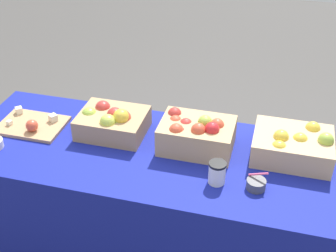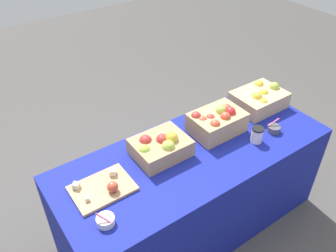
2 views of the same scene
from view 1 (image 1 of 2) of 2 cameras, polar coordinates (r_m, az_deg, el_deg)
name	(u,v)px [view 1 (image 1 of 2)]	position (r m, az deg, el deg)	size (l,w,h in m)	color
ground_plane	(147,249)	(2.85, -2.67, -14.98)	(10.00, 10.00, 0.00)	#474442
table	(145,203)	(2.59, -2.89, -9.53)	(1.90, 0.76, 0.74)	navy
apple_crate_left	(293,145)	(2.34, 15.21, -2.29)	(0.38, 0.30, 0.17)	tan
apple_crate_middle	(196,134)	(2.31, 3.48, -0.94)	(0.37, 0.26, 0.19)	tan
apple_crate_right	(112,121)	(2.45, -6.91, 0.57)	(0.35, 0.28, 0.17)	tan
cutting_board_front	(32,125)	(2.62, -16.49, 0.17)	(0.35, 0.25, 0.08)	tan
sample_bowl_near	(256,184)	(2.14, 10.87, -7.07)	(0.09, 0.09, 0.09)	#4C4C51
coffee_cup	(217,173)	(2.12, 6.10, -5.77)	(0.08, 0.08, 0.11)	silver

